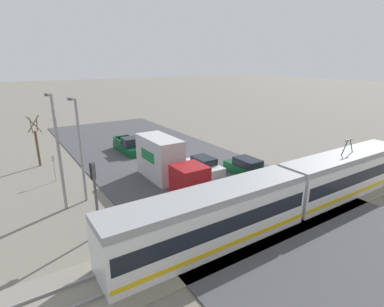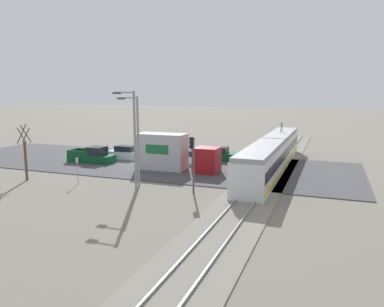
{
  "view_description": "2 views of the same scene",
  "coord_description": "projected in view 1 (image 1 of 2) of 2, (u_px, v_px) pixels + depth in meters",
  "views": [
    {
      "loc": [
        14.08,
        27.06,
        10.11
      ],
      "look_at": [
        -0.06,
        5.31,
        2.13
      ],
      "focal_mm": 28.0,
      "sensor_mm": 36.0,
      "label": 1
    },
    {
      "loc": [
        37.51,
        20.69,
        8.05
      ],
      "look_at": [
        1.65,
        7.22,
        1.73
      ],
      "focal_mm": 35.0,
      "sensor_mm": 36.0,
      "label": 2
    }
  ],
  "objects": [
    {
      "name": "street_tree",
      "position": [
        37.0,
        143.0,
        29.69
      ],
      "size": [
        1.21,
        1.0,
        5.14
      ],
      "color": "brown",
      "rests_on": "ground"
    },
    {
      "name": "traffic_light_pole",
      "position": [
        95.0,
        189.0,
        17.51
      ],
      "size": [
        0.28,
        0.47,
        4.54
      ],
      "color": "#47474C",
      "rests_on": "ground"
    },
    {
      "name": "pickup_truck",
      "position": [
        129.0,
        146.0,
        34.64
      ],
      "size": [
        2.04,
        5.38,
        1.81
      ],
      "color": "#0C4723",
      "rests_on": "ground"
    },
    {
      "name": "box_truck",
      "position": [
        166.0,
        163.0,
        25.69
      ],
      "size": [
        2.36,
        8.67,
        3.72
      ],
      "color": "maroon",
      "rests_on": "ground"
    },
    {
      "name": "rail_bed",
      "position": [
        271.0,
        219.0,
        19.92
      ],
      "size": [
        65.89,
        4.4,
        0.22
      ],
      "color": "gray",
      "rests_on": "ground"
    },
    {
      "name": "street_lamp_mid_block",
      "position": [
        57.0,
        145.0,
        20.33
      ],
      "size": [
        0.36,
        1.95,
        8.14
      ],
      "color": "gray",
      "rests_on": "ground"
    },
    {
      "name": "light_rail_tram",
      "position": [
        288.0,
        192.0,
        20.24
      ],
      "size": [
        25.86,
        2.77,
        4.34
      ],
      "color": "silver",
      "rests_on": "ground"
    },
    {
      "name": "ground_plane",
      "position": [
        165.0,
        160.0,
        31.99
      ],
      "size": [
        320.0,
        320.0,
        0.0
      ],
      "primitive_type": "plane",
      "color": "slate"
    },
    {
      "name": "sedan_car_2",
      "position": [
        204.0,
        166.0,
        28.3
      ],
      "size": [
        1.81,
        4.45,
        1.45
      ],
      "color": "silver",
      "rests_on": "ground"
    },
    {
      "name": "sedan_car_0",
      "position": [
        247.0,
        168.0,
        27.45
      ],
      "size": [
        1.85,
        4.79,
        1.59
      ],
      "color": "#0C4723",
      "rests_on": "ground"
    },
    {
      "name": "road_surface",
      "position": [
        165.0,
        160.0,
        31.98
      ],
      "size": [
        16.01,
        48.14,
        0.08
      ],
      "color": "#424247",
      "rests_on": "ground"
    },
    {
      "name": "no_parking_sign",
      "position": [
        54.0,
        166.0,
        26.1
      ],
      "size": [
        0.32,
        0.08,
        2.34
      ],
      "color": "gray",
      "rests_on": "ground"
    },
    {
      "name": "sedan_car_1",
      "position": [
        165.0,
        147.0,
        34.56
      ],
      "size": [
        1.76,
        4.4,
        1.56
      ],
      "color": "silver",
      "rests_on": "ground"
    },
    {
      "name": "street_lamp_near_crossing",
      "position": [
        79.0,
        143.0,
        21.68
      ],
      "size": [
        0.36,
        1.95,
        7.68
      ],
      "color": "gray",
      "rests_on": "ground"
    }
  ]
}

